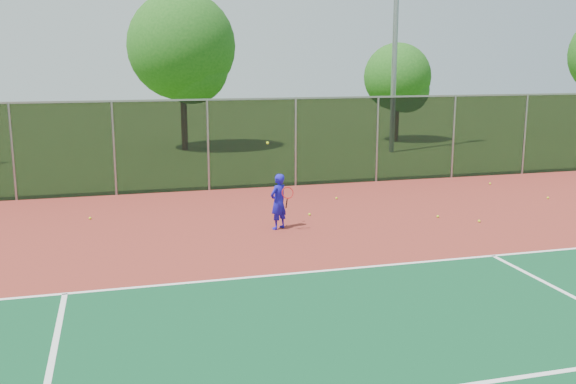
# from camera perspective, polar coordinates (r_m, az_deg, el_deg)

# --- Properties ---
(ground) EXTENTS (120.00, 120.00, 0.00)m
(ground) POSITION_cam_1_polar(r_m,az_deg,el_deg) (11.57, 17.40, -10.63)
(ground) COLOR #345A19
(ground) RESTS_ON ground
(court_apron) EXTENTS (30.00, 20.00, 0.02)m
(court_apron) POSITION_cam_1_polar(r_m,az_deg,el_deg) (13.17, 12.72, -7.56)
(court_apron) COLOR maroon
(court_apron) RESTS_ON ground
(fence_back) EXTENTS (30.00, 0.06, 3.03)m
(fence_back) POSITION_cam_1_polar(r_m,az_deg,el_deg) (21.95, 0.68, 4.54)
(fence_back) COLOR black
(fence_back) RESTS_ON court_apron
(tennis_player) EXTENTS (0.63, 0.70, 2.26)m
(tennis_player) POSITION_cam_1_polar(r_m,az_deg,el_deg) (16.36, -0.86, -0.84)
(tennis_player) COLOR #1713B6
(tennis_player) RESTS_ON court_apron
(practice_ball_0) EXTENTS (0.07, 0.07, 0.07)m
(practice_ball_0) POSITION_cam_1_polar(r_m,az_deg,el_deg) (18.29, -17.18, -2.23)
(practice_ball_0) COLOR #CAF01B
(practice_ball_0) RESTS_ON court_apron
(practice_ball_1) EXTENTS (0.07, 0.07, 0.07)m
(practice_ball_1) POSITION_cam_1_polar(r_m,az_deg,el_deg) (17.91, 1.93, -2.00)
(practice_ball_1) COLOR #CAF01B
(practice_ball_1) RESTS_ON court_apron
(practice_ball_2) EXTENTS (0.07, 0.07, 0.07)m
(practice_ball_2) POSITION_cam_1_polar(r_m,az_deg,el_deg) (23.44, 17.52, 0.72)
(practice_ball_2) COLOR #CAF01B
(practice_ball_2) RESTS_ON court_apron
(practice_ball_3) EXTENTS (0.07, 0.07, 0.07)m
(practice_ball_3) POSITION_cam_1_polar(r_m,az_deg,el_deg) (20.04, 4.34, -0.55)
(practice_ball_3) COLOR #CAF01B
(practice_ball_3) RESTS_ON court_apron
(practice_ball_4) EXTENTS (0.07, 0.07, 0.07)m
(practice_ball_4) POSITION_cam_1_polar(r_m,az_deg,el_deg) (18.14, 13.17, -2.13)
(practice_ball_4) COLOR #CAF01B
(practice_ball_4) RESTS_ON court_apron
(practice_ball_5) EXTENTS (0.07, 0.07, 0.07)m
(practice_ball_5) POSITION_cam_1_polar(r_m,az_deg,el_deg) (21.63, 22.10, -0.48)
(practice_ball_5) COLOR #CAF01B
(practice_ball_5) RESTS_ON court_apron
(practice_ball_6) EXTENTS (0.07, 0.07, 0.07)m
(practice_ball_6) POSITION_cam_1_polar(r_m,az_deg,el_deg) (17.91, 16.63, -2.49)
(practice_ball_6) COLOR #CAF01B
(practice_ball_6) RESTS_ON court_apron
(tree_back_left) EXTENTS (5.08, 5.08, 7.47)m
(tree_back_left) POSITION_cam_1_polar(r_m,az_deg,el_deg) (31.25, -9.22, 12.25)
(tree_back_left) COLOR #361F13
(tree_back_left) RESTS_ON ground
(tree_back_mid) EXTENTS (3.53, 3.53, 5.18)m
(tree_back_mid) POSITION_cam_1_polar(r_m,az_deg,el_deg) (34.67, 9.90, 9.78)
(tree_back_mid) COLOR #361F13
(tree_back_mid) RESTS_ON ground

